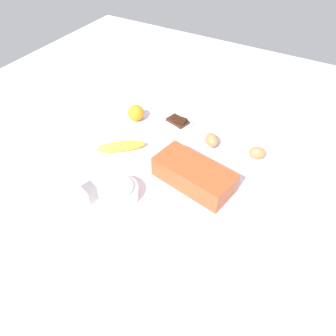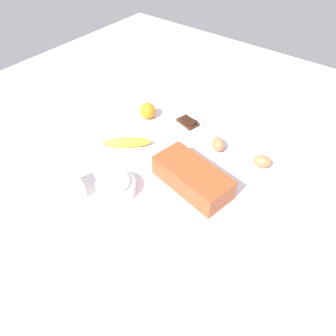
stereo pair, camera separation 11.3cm
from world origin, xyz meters
TOP-DOWN VIEW (x-y plane):
  - ground_plane at (0.00, 0.00)m, footprint 2.40×2.40m
  - loaf_pan at (0.09, 0.02)m, footprint 0.30×0.18m
  - flour_bowl at (-0.09, -0.17)m, footprint 0.13×0.13m
  - banana at (-0.23, 0.03)m, footprint 0.17×0.16m
  - orange_fruit at (-0.29, 0.23)m, footprint 0.07×0.07m
  - butter_block at (-0.20, -0.26)m, footprint 0.11×0.09m
  - egg_near_butter at (0.24, 0.25)m, footprint 0.08×0.07m
  - egg_beside_bowl at (0.06, 0.24)m, footprint 0.08×0.08m
  - chocolate_plate at (-0.12, 0.29)m, footprint 0.13×0.13m

SIDE VIEW (x-z plane):
  - ground_plane at x=0.00m, z-range -0.02..0.00m
  - chocolate_plate at x=-0.12m, z-range -0.01..0.03m
  - banana at x=-0.23m, z-range 0.00..0.04m
  - egg_near_butter at x=0.24m, z-range 0.00..0.05m
  - egg_beside_bowl at x=0.06m, z-range 0.00..0.05m
  - butter_block at x=-0.20m, z-range 0.00..0.06m
  - flour_bowl at x=-0.09m, z-range 0.00..0.07m
  - orange_fruit at x=-0.29m, z-range 0.00..0.07m
  - loaf_pan at x=0.09m, z-range 0.00..0.08m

